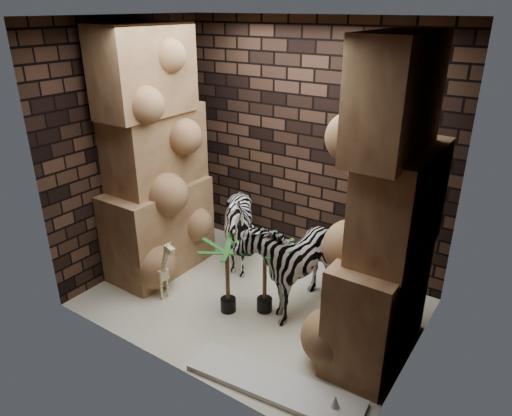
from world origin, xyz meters
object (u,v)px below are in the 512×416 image
Objects in this scene: zebra_left at (238,231)px; surfboard at (274,385)px; giraffe_toy at (157,265)px; zebra_right at (294,250)px; palm_front at (265,277)px; palm_back at (228,278)px.

surfboard is at bearing -35.18° from zebra_left.
zebra_left reaches higher than giraffe_toy.
giraffe_toy is 1.95m from surfboard.
giraffe_toy is at bearing -145.89° from zebra_right.
giraffe_toy is 1.24m from palm_front.
palm_back is at bearing 140.81° from surfboard.
palm_front reaches higher than surfboard.
zebra_right is 1.61× the size of palm_back.
zebra_right is at bearing 39.93° from giraffe_toy.
palm_front is 0.40m from palm_back.
giraffe_toy is 0.97× the size of palm_back.
giraffe_toy is at bearing -166.26° from palm_back.
palm_front is (0.76, -0.56, -0.09)m from zebra_left.
palm_back is 0.52× the size of surfboard.
giraffe_toy is at bearing -102.38° from zebra_left.
giraffe_toy reaches higher than surfboard.
palm_front reaches higher than giraffe_toy.
zebra_right is 0.43m from palm_front.
palm_back is at bearing -127.50° from zebra_right.
zebra_left is at bearing 78.39° from giraffe_toy.
giraffe_toy is 0.50× the size of surfboard.
surfboard is (1.45, -1.46, -0.50)m from zebra_left.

